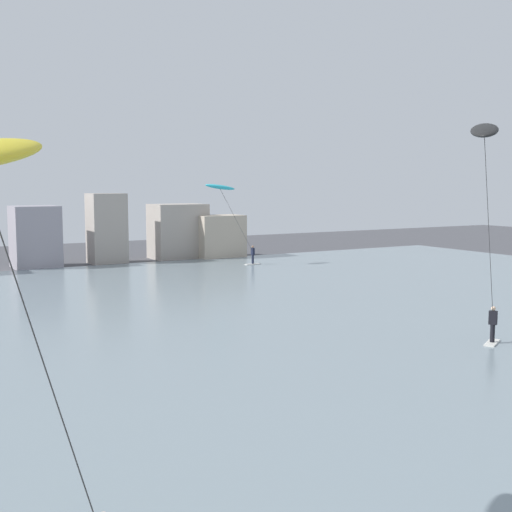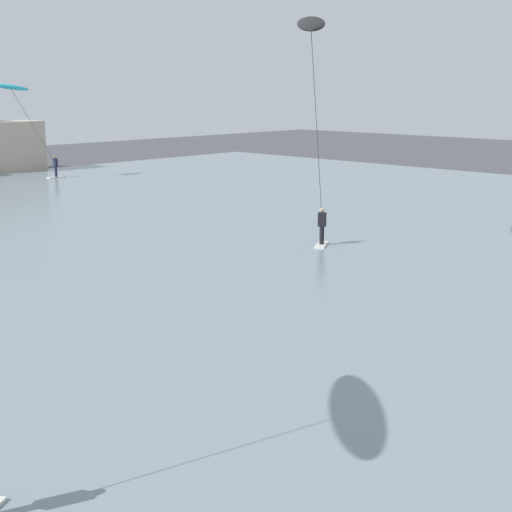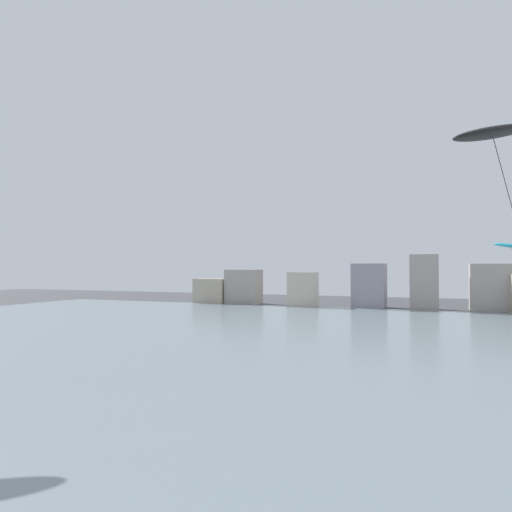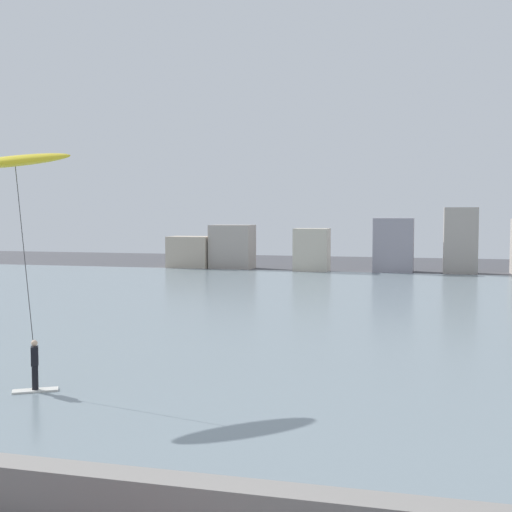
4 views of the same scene
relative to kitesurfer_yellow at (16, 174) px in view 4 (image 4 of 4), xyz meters
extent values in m
cube|color=gray|center=(10.26, -8.63, -6.60)|extent=(60.00, 0.70, 0.92)
cube|color=gray|center=(10.26, 18.07, -7.01)|extent=(84.00, 52.00, 0.10)
cube|color=#B7A893|center=(-10.42, 45.58, -5.42)|extent=(4.26, 3.19, 3.29)
cube|color=#A89E93|center=(-6.05, 46.09, -4.82)|extent=(4.23, 3.22, 4.49)
cube|color=beige|center=(2.48, 44.49, -4.96)|extent=(3.31, 2.57, 4.21)
cube|color=gray|center=(10.20, 45.88, -4.45)|extent=(3.73, 3.71, 5.22)
cube|color=#A89E93|center=(16.34, 45.74, -3.95)|extent=(3.04, 2.84, 6.23)
cube|color=silver|center=(1.38, -1.30, -6.93)|extent=(1.43, 1.09, 0.06)
cylinder|color=black|center=(1.38, -1.30, -6.51)|extent=(0.20, 0.20, 0.78)
cube|color=black|center=(1.38, -1.30, -5.82)|extent=(0.36, 0.40, 0.60)
sphere|color=beige|center=(1.38, -1.30, -5.41)|extent=(0.20, 0.20, 0.20)
cylinder|color=#333333|center=(0.64, -0.60, -2.79)|extent=(1.51, 1.42, 6.17)
ellipsoid|color=yellow|center=(-0.10, 0.09, 0.44)|extent=(3.37, 3.86, 1.06)
camera|label=1|loc=(-1.58, -11.27, -0.04)|focal=46.18mm
camera|label=2|loc=(-3.01, -11.81, -0.24)|focal=51.85mm
camera|label=3|loc=(18.03, -9.83, -2.36)|focal=32.45mm
camera|label=4|loc=(13.39, -19.91, -1.28)|focal=47.18mm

